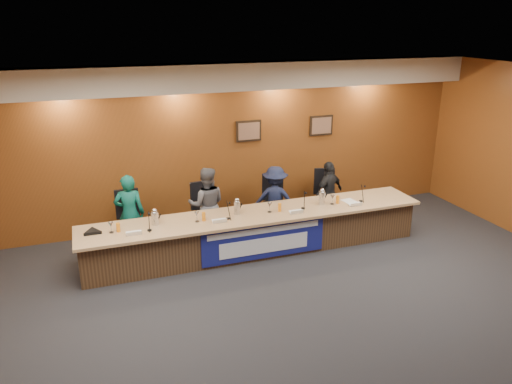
% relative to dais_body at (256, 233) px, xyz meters
% --- Properties ---
extents(floor, '(10.00, 10.00, 0.00)m').
position_rel_dais_body_xyz_m(floor, '(0.00, -2.40, -0.35)').
color(floor, black).
rests_on(floor, ground).
extents(ceiling, '(10.00, 8.00, 0.04)m').
position_rel_dais_body_xyz_m(ceiling, '(0.00, -2.40, 2.85)').
color(ceiling, silver).
rests_on(ceiling, wall_back).
extents(wall_back, '(10.00, 0.04, 3.20)m').
position_rel_dais_body_xyz_m(wall_back, '(0.00, 1.60, 1.25)').
color(wall_back, brown).
rests_on(wall_back, floor).
extents(soffit, '(10.00, 0.50, 0.50)m').
position_rel_dais_body_xyz_m(soffit, '(0.00, 1.35, 2.60)').
color(soffit, beige).
rests_on(soffit, wall_back).
extents(dais_body, '(6.00, 0.80, 0.70)m').
position_rel_dais_body_xyz_m(dais_body, '(0.00, 0.00, 0.00)').
color(dais_body, '#48301C').
rests_on(dais_body, floor).
extents(dais_top, '(6.10, 0.95, 0.05)m').
position_rel_dais_body_xyz_m(dais_top, '(0.00, -0.05, 0.38)').
color(dais_top, tan).
rests_on(dais_top, dais_body).
extents(banner, '(2.20, 0.02, 0.65)m').
position_rel_dais_body_xyz_m(banner, '(0.00, -0.41, 0.03)').
color(banner, navy).
rests_on(banner, dais_body).
extents(banner_text_upper, '(2.00, 0.01, 0.10)m').
position_rel_dais_body_xyz_m(banner_text_upper, '(0.00, -0.43, 0.23)').
color(banner_text_upper, silver).
rests_on(banner_text_upper, banner).
extents(banner_text_lower, '(1.60, 0.01, 0.28)m').
position_rel_dais_body_xyz_m(banner_text_lower, '(0.00, -0.43, -0.05)').
color(banner_text_lower, silver).
rests_on(banner_text_lower, banner).
extents(wall_photo_left, '(0.52, 0.04, 0.42)m').
position_rel_dais_body_xyz_m(wall_photo_left, '(0.40, 1.57, 1.50)').
color(wall_photo_left, black).
rests_on(wall_photo_left, wall_back).
extents(wall_photo_right, '(0.52, 0.04, 0.42)m').
position_rel_dais_body_xyz_m(wall_photo_right, '(2.00, 1.57, 1.50)').
color(wall_photo_right, black).
rests_on(wall_photo_right, wall_back).
extents(panelist_a, '(0.57, 0.43, 1.44)m').
position_rel_dais_body_xyz_m(panelist_a, '(-2.09, 0.75, 0.37)').
color(panelist_a, '#0C5346').
rests_on(panelist_a, floor).
extents(panelist_b, '(0.80, 0.69, 1.43)m').
position_rel_dais_body_xyz_m(panelist_b, '(-0.70, 0.75, 0.36)').
color(panelist_b, '#56555B').
rests_on(panelist_b, floor).
extents(panelist_c, '(0.97, 0.79, 1.31)m').
position_rel_dais_body_xyz_m(panelist_c, '(0.65, 0.75, 0.31)').
color(panelist_c, '#151B38').
rests_on(panelist_c, floor).
extents(panelist_d, '(0.83, 0.59, 1.30)m').
position_rel_dais_body_xyz_m(panelist_d, '(1.81, 0.75, 0.30)').
color(panelist_d, black).
rests_on(panelist_d, floor).
extents(office_chair_a, '(0.49, 0.49, 0.08)m').
position_rel_dais_body_xyz_m(office_chair_a, '(-2.09, 0.85, 0.13)').
color(office_chair_a, black).
rests_on(office_chair_a, floor).
extents(office_chair_b, '(0.54, 0.54, 0.08)m').
position_rel_dais_body_xyz_m(office_chair_b, '(-0.70, 0.85, 0.13)').
color(office_chair_b, black).
rests_on(office_chair_b, floor).
extents(office_chair_c, '(0.61, 0.61, 0.08)m').
position_rel_dais_body_xyz_m(office_chair_c, '(0.65, 0.85, 0.13)').
color(office_chair_c, black).
rests_on(office_chair_c, floor).
extents(office_chair_d, '(0.58, 0.58, 0.08)m').
position_rel_dais_body_xyz_m(office_chair_d, '(1.81, 0.85, 0.13)').
color(office_chair_d, black).
rests_on(office_chair_d, floor).
extents(nameplate_a, '(0.24, 0.08, 0.10)m').
position_rel_dais_body_xyz_m(nameplate_a, '(-2.13, -0.30, 0.45)').
color(nameplate_a, white).
rests_on(nameplate_a, dais_top).
extents(microphone_a, '(0.07, 0.07, 0.02)m').
position_rel_dais_body_xyz_m(microphone_a, '(-1.88, -0.19, 0.41)').
color(microphone_a, black).
rests_on(microphone_a, dais_top).
extents(juice_glass_a, '(0.06, 0.06, 0.15)m').
position_rel_dais_body_xyz_m(juice_glass_a, '(-2.35, -0.06, 0.47)').
color(juice_glass_a, orange).
rests_on(juice_glass_a, dais_top).
extents(water_glass_a, '(0.08, 0.08, 0.18)m').
position_rel_dais_body_xyz_m(water_glass_a, '(-2.46, -0.06, 0.49)').
color(water_glass_a, silver).
rests_on(water_glass_a, dais_top).
extents(nameplate_b, '(0.24, 0.08, 0.10)m').
position_rel_dais_body_xyz_m(nameplate_b, '(-0.73, -0.26, 0.45)').
color(nameplate_b, white).
rests_on(nameplate_b, dais_top).
extents(microphone_b, '(0.07, 0.07, 0.02)m').
position_rel_dais_body_xyz_m(microphone_b, '(-0.55, -0.13, 0.41)').
color(microphone_b, black).
rests_on(microphone_b, dais_top).
extents(juice_glass_b, '(0.06, 0.06, 0.15)m').
position_rel_dais_body_xyz_m(juice_glass_b, '(-0.96, -0.07, 0.47)').
color(juice_glass_b, orange).
rests_on(juice_glass_b, dais_top).
extents(water_glass_b, '(0.08, 0.08, 0.18)m').
position_rel_dais_body_xyz_m(water_glass_b, '(-1.07, -0.07, 0.49)').
color(water_glass_b, silver).
rests_on(water_glass_b, dais_top).
extents(nameplate_c, '(0.24, 0.08, 0.10)m').
position_rel_dais_body_xyz_m(nameplate_c, '(0.65, -0.31, 0.45)').
color(nameplate_c, white).
rests_on(nameplate_c, dais_top).
extents(microphone_c, '(0.07, 0.07, 0.02)m').
position_rel_dais_body_xyz_m(microphone_c, '(0.85, -0.12, 0.41)').
color(microphone_c, black).
rests_on(microphone_c, dais_top).
extents(juice_glass_c, '(0.06, 0.06, 0.15)m').
position_rel_dais_body_xyz_m(juice_glass_c, '(0.41, -0.09, 0.47)').
color(juice_glass_c, orange).
rests_on(juice_glass_c, dais_top).
extents(water_glass_c, '(0.08, 0.08, 0.18)m').
position_rel_dais_body_xyz_m(water_glass_c, '(0.23, -0.07, 0.49)').
color(water_glass_c, silver).
rests_on(water_glass_c, dais_top).
extents(nameplate_d, '(0.24, 0.08, 0.10)m').
position_rel_dais_body_xyz_m(nameplate_d, '(1.80, -0.34, 0.45)').
color(nameplate_d, white).
rests_on(nameplate_d, dais_top).
extents(microphone_d, '(0.07, 0.07, 0.02)m').
position_rel_dais_body_xyz_m(microphone_d, '(2.02, -0.14, 0.41)').
color(microphone_d, black).
rests_on(microphone_d, dais_top).
extents(juice_glass_d, '(0.06, 0.06, 0.15)m').
position_rel_dais_body_xyz_m(juice_glass_d, '(1.56, -0.08, 0.47)').
color(juice_glass_d, orange).
rests_on(juice_glass_d, dais_top).
extents(water_glass_d, '(0.08, 0.08, 0.18)m').
position_rel_dais_body_xyz_m(water_glass_d, '(1.45, -0.09, 0.49)').
color(water_glass_d, silver).
rests_on(water_glass_d, dais_top).
extents(carafe_left, '(0.12, 0.12, 0.22)m').
position_rel_dais_body_xyz_m(carafe_left, '(-1.75, 0.04, 0.51)').
color(carafe_left, silver).
rests_on(carafe_left, dais_top).
extents(carafe_mid, '(0.11, 0.11, 0.24)m').
position_rel_dais_body_xyz_m(carafe_mid, '(-0.34, 0.03, 0.52)').
color(carafe_mid, silver).
rests_on(carafe_mid, dais_top).
extents(carafe_right, '(0.12, 0.12, 0.24)m').
position_rel_dais_body_xyz_m(carafe_right, '(1.27, -0.02, 0.52)').
color(carafe_right, silver).
rests_on(carafe_right, dais_top).
extents(speakerphone, '(0.32, 0.32, 0.05)m').
position_rel_dais_body_xyz_m(speakerphone, '(-2.74, 0.02, 0.43)').
color(speakerphone, black).
rests_on(speakerphone, dais_top).
extents(paper_stack, '(0.26, 0.33, 0.01)m').
position_rel_dais_body_xyz_m(paper_stack, '(1.83, -0.07, 0.40)').
color(paper_stack, white).
rests_on(paper_stack, dais_top).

